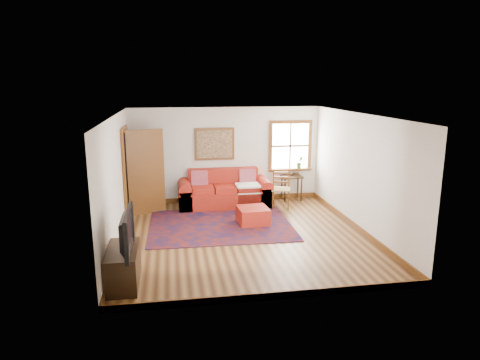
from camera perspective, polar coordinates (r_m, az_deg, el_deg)
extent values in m
plane|color=#422511|center=(9.01, 0.45, -7.39)|extent=(5.50, 5.50, 0.00)
cube|color=silver|center=(11.33, -1.91, 3.37)|extent=(5.00, 0.04, 2.50)
cube|color=silver|center=(6.06, 4.93, -5.18)|extent=(5.00, 0.04, 2.50)
cube|color=silver|center=(8.60, -16.18, -0.21)|extent=(0.04, 5.50, 2.50)
cube|color=silver|center=(9.40, 15.65, 0.92)|extent=(0.04, 5.50, 2.50)
cube|color=white|center=(8.48, 0.48, 8.67)|extent=(5.00, 5.50, 0.04)
cube|color=brown|center=(11.57, -1.86, -2.46)|extent=(5.00, 0.03, 0.12)
cube|color=brown|center=(8.93, -15.60, -7.66)|extent=(0.03, 5.50, 0.12)
cube|color=brown|center=(9.71, 15.15, -5.97)|extent=(0.03, 5.50, 0.12)
cube|color=white|center=(11.64, 6.69, 4.54)|extent=(1.00, 0.02, 1.20)
cube|color=brown|center=(11.55, 6.79, 7.70)|extent=(1.18, 0.06, 0.09)
cube|color=brown|center=(11.73, 6.63, 1.42)|extent=(1.18, 0.06, 0.09)
cube|color=brown|center=(11.48, 4.09, 4.49)|extent=(0.09, 0.06, 1.20)
cube|color=brown|center=(11.78, 9.27, 4.57)|extent=(0.09, 0.06, 1.20)
cube|color=brown|center=(11.62, 6.71, 4.53)|extent=(1.00, 0.04, 0.05)
cube|color=brown|center=(11.66, 6.72, 1.47)|extent=(1.15, 0.20, 0.04)
imported|color=#2B7127|center=(11.68, 7.96, 2.37)|extent=(0.18, 0.15, 0.33)
cube|color=black|center=(10.20, -15.04, 0.58)|extent=(0.02, 0.90, 2.05)
cube|color=brown|center=(9.72, -15.13, -0.03)|extent=(0.06, 0.09, 2.05)
cube|color=brown|center=(10.68, -14.64, 1.14)|extent=(0.06, 0.09, 2.05)
cube|color=brown|center=(10.03, -15.23, 6.56)|extent=(0.06, 1.08, 0.09)
cube|color=brown|center=(10.45, -12.42, 1.01)|extent=(0.86, 0.35, 2.05)
cube|color=silver|center=(10.43, -12.45, 1.56)|extent=(0.56, 0.22, 1.33)
cube|color=brown|center=(11.22, -3.43, 4.82)|extent=(1.05, 0.04, 0.85)
cube|color=tan|center=(11.19, -3.42, 4.80)|extent=(0.92, 0.03, 0.72)
cube|color=#5F170D|center=(9.63, -2.63, -5.99)|extent=(3.19, 2.58, 0.02)
cube|color=#A42115|center=(11.04, -2.05, -2.44)|extent=(2.37, 0.98, 0.41)
cube|color=#A42115|center=(11.27, -2.30, 0.30)|extent=(1.84, 0.27, 0.51)
cube|color=#A42115|center=(10.95, -7.35, -2.39)|extent=(0.33, 0.98, 0.51)
cube|color=#A42115|center=(11.19, 3.13, -1.96)|extent=(0.33, 0.98, 0.51)
cube|color=#CC5D1C|center=(11.04, -5.42, 0.15)|extent=(0.43, 0.21, 0.45)
cube|color=#CC5D1C|center=(11.19, 1.00, 0.39)|extent=(0.43, 0.21, 0.45)
cube|color=silver|center=(10.85, 1.05, -0.71)|extent=(0.60, 0.54, 0.04)
cube|color=#A42115|center=(9.67, 1.74, -4.78)|extent=(0.70, 0.70, 0.38)
cube|color=black|center=(11.57, 6.92, 0.45)|extent=(0.55, 0.42, 0.04)
cylinder|color=black|center=(11.43, 6.02, -1.40)|extent=(0.04, 0.04, 0.63)
cylinder|color=black|center=(11.56, 8.19, -1.31)|extent=(0.04, 0.04, 0.63)
cylinder|color=black|center=(11.75, 5.59, -1.00)|extent=(0.04, 0.04, 0.63)
cylinder|color=black|center=(11.87, 7.71, -0.91)|extent=(0.04, 0.04, 0.63)
cube|color=tan|center=(10.87, 5.48, -1.23)|extent=(0.55, 0.53, 0.04)
cylinder|color=brown|center=(10.76, 4.39, -2.74)|extent=(0.04, 0.04, 0.46)
cylinder|color=brown|center=(10.75, 6.47, -2.79)|extent=(0.04, 0.04, 0.46)
cylinder|color=brown|center=(11.05, 4.48, -0.97)|extent=(0.04, 0.04, 0.96)
cylinder|color=brown|center=(11.04, 6.50, -1.02)|extent=(0.04, 0.04, 0.96)
cube|color=brown|center=(10.98, 5.52, 0.35)|extent=(0.38, 0.13, 0.29)
cube|color=black|center=(7.11, -15.31, -11.06)|extent=(0.48, 1.06, 0.58)
imported|color=black|center=(6.78, -15.54, -6.69)|extent=(0.15, 1.12, 0.65)
cylinder|color=silver|center=(7.29, -14.83, -7.21)|extent=(0.12, 0.12, 0.18)
cylinder|color=#FFA53F|center=(7.30, -14.82, -7.43)|extent=(0.07, 0.07, 0.12)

